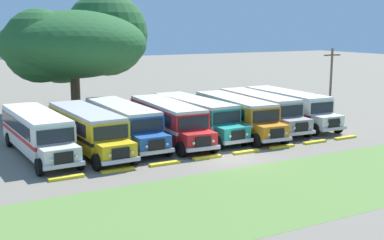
{
  "coord_description": "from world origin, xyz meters",
  "views": [
    {
      "loc": [
        -17.37,
        -26.29,
        8.33
      ],
      "look_at": [
        0.0,
        5.33,
        1.6
      ],
      "focal_mm": 46.85,
      "sensor_mm": 36.0,
      "label": 1
    }
  ],
  "objects_px": {
    "parked_bus_slot_2": "(123,122)",
    "parked_bus_slot_5": "(236,113)",
    "parked_bus_slot_4": "(196,115)",
    "parked_bus_slot_7": "(288,106)",
    "parked_bus_slot_1": "(87,128)",
    "parked_bus_slot_0": "(37,131)",
    "utility_pole": "(331,83)",
    "parked_bus_slot_6": "(260,109)",
    "broad_shade_tree": "(76,43)",
    "parked_bus_slot_3": "(168,119)"
  },
  "relations": [
    {
      "from": "parked_bus_slot_2",
      "to": "parked_bus_slot_5",
      "type": "height_order",
      "value": "same"
    },
    {
      "from": "parked_bus_slot_4",
      "to": "parked_bus_slot_7",
      "type": "distance_m",
      "value": 9.16
    },
    {
      "from": "parked_bus_slot_1",
      "to": "parked_bus_slot_7",
      "type": "height_order",
      "value": "same"
    },
    {
      "from": "parked_bus_slot_0",
      "to": "parked_bus_slot_1",
      "type": "bearing_deg",
      "value": 77.23
    },
    {
      "from": "parked_bus_slot_0",
      "to": "parked_bus_slot_1",
      "type": "height_order",
      "value": "same"
    },
    {
      "from": "parked_bus_slot_5",
      "to": "parked_bus_slot_7",
      "type": "bearing_deg",
      "value": 102.76
    },
    {
      "from": "parked_bus_slot_7",
      "to": "parked_bus_slot_0",
      "type": "bearing_deg",
      "value": -86.99
    },
    {
      "from": "parked_bus_slot_2",
      "to": "utility_pole",
      "type": "bearing_deg",
      "value": 86.38
    },
    {
      "from": "parked_bus_slot_0",
      "to": "parked_bus_slot_7",
      "type": "xyz_separation_m",
      "value": [
        21.31,
        0.36,
        0.0
      ]
    },
    {
      "from": "parked_bus_slot_5",
      "to": "parked_bus_slot_6",
      "type": "xyz_separation_m",
      "value": [
        2.97,
        0.92,
        0.0
      ]
    },
    {
      "from": "parked_bus_slot_5",
      "to": "broad_shade_tree",
      "type": "height_order",
      "value": "broad_shade_tree"
    },
    {
      "from": "utility_pole",
      "to": "parked_bus_slot_0",
      "type": "bearing_deg",
      "value": 178.19
    },
    {
      "from": "parked_bus_slot_6",
      "to": "broad_shade_tree",
      "type": "relative_size",
      "value": 0.75
    },
    {
      "from": "parked_bus_slot_6",
      "to": "parked_bus_slot_5",
      "type": "bearing_deg",
      "value": -69.1
    },
    {
      "from": "parked_bus_slot_4",
      "to": "parked_bus_slot_6",
      "type": "distance_m",
      "value": 6.13
    },
    {
      "from": "parked_bus_slot_0",
      "to": "parked_bus_slot_4",
      "type": "xyz_separation_m",
      "value": [
        12.15,
        0.32,
        0.0
      ]
    },
    {
      "from": "parked_bus_slot_1",
      "to": "broad_shade_tree",
      "type": "relative_size",
      "value": 0.74
    },
    {
      "from": "parked_bus_slot_3",
      "to": "parked_bus_slot_6",
      "type": "relative_size",
      "value": 1.0
    },
    {
      "from": "parked_bus_slot_3",
      "to": "parked_bus_slot_5",
      "type": "distance_m",
      "value": 5.87
    },
    {
      "from": "parked_bus_slot_2",
      "to": "parked_bus_slot_4",
      "type": "height_order",
      "value": "same"
    },
    {
      "from": "parked_bus_slot_0",
      "to": "broad_shade_tree",
      "type": "xyz_separation_m",
      "value": [
        6.64,
        13.5,
        5.29
      ]
    },
    {
      "from": "utility_pole",
      "to": "parked_bus_slot_2",
      "type": "bearing_deg",
      "value": 176.56
    },
    {
      "from": "broad_shade_tree",
      "to": "parked_bus_slot_2",
      "type": "bearing_deg",
      "value": -92.26
    },
    {
      "from": "parked_bus_slot_4",
      "to": "parked_bus_slot_0",
      "type": "bearing_deg",
      "value": -89.47
    },
    {
      "from": "parked_bus_slot_6",
      "to": "parked_bus_slot_1",
      "type": "bearing_deg",
      "value": -82.72
    },
    {
      "from": "parked_bus_slot_5",
      "to": "parked_bus_slot_6",
      "type": "relative_size",
      "value": 1.0
    },
    {
      "from": "parked_bus_slot_0",
      "to": "utility_pole",
      "type": "xyz_separation_m",
      "value": [
        25.02,
        -0.79,
        1.92
      ]
    },
    {
      "from": "parked_bus_slot_0",
      "to": "parked_bus_slot_7",
      "type": "height_order",
      "value": "same"
    },
    {
      "from": "parked_bus_slot_4",
      "to": "parked_bus_slot_5",
      "type": "bearing_deg",
      "value": 73.41
    },
    {
      "from": "parked_bus_slot_0",
      "to": "broad_shade_tree",
      "type": "relative_size",
      "value": 0.75
    },
    {
      "from": "parked_bus_slot_0",
      "to": "parked_bus_slot_3",
      "type": "height_order",
      "value": "same"
    },
    {
      "from": "parked_bus_slot_4",
      "to": "parked_bus_slot_2",
      "type": "bearing_deg",
      "value": -91.23
    },
    {
      "from": "parked_bus_slot_4",
      "to": "utility_pole",
      "type": "bearing_deg",
      "value": 84.09
    },
    {
      "from": "broad_shade_tree",
      "to": "parked_bus_slot_6",
      "type": "bearing_deg",
      "value": -48.47
    },
    {
      "from": "parked_bus_slot_4",
      "to": "parked_bus_slot_5",
      "type": "distance_m",
      "value": 3.27
    },
    {
      "from": "parked_bus_slot_3",
      "to": "parked_bus_slot_4",
      "type": "distance_m",
      "value": 2.78
    },
    {
      "from": "broad_shade_tree",
      "to": "parked_bus_slot_5",
      "type": "bearing_deg",
      "value": -58.36
    },
    {
      "from": "parked_bus_slot_3",
      "to": "utility_pole",
      "type": "distance_m",
      "value": 15.71
    },
    {
      "from": "parked_bus_slot_2",
      "to": "parked_bus_slot_5",
      "type": "xyz_separation_m",
      "value": [
        9.18,
        -0.91,
        0.0
      ]
    },
    {
      "from": "parked_bus_slot_6",
      "to": "utility_pole",
      "type": "bearing_deg",
      "value": 84.0
    },
    {
      "from": "parked_bus_slot_2",
      "to": "parked_bus_slot_4",
      "type": "xyz_separation_m",
      "value": [
        6.03,
        -0.03,
        0.0
      ]
    },
    {
      "from": "parked_bus_slot_2",
      "to": "parked_bus_slot_7",
      "type": "height_order",
      "value": "same"
    },
    {
      "from": "parked_bus_slot_3",
      "to": "utility_pole",
      "type": "height_order",
      "value": "utility_pole"
    },
    {
      "from": "parked_bus_slot_1",
      "to": "parked_bus_slot_5",
      "type": "bearing_deg",
      "value": 88.02
    },
    {
      "from": "parked_bus_slot_2",
      "to": "parked_bus_slot_7",
      "type": "bearing_deg",
      "value": 89.88
    },
    {
      "from": "parked_bus_slot_5",
      "to": "parked_bus_slot_7",
      "type": "relative_size",
      "value": 1.01
    },
    {
      "from": "parked_bus_slot_1",
      "to": "parked_bus_slot_3",
      "type": "bearing_deg",
      "value": 90.52
    },
    {
      "from": "parked_bus_slot_0",
      "to": "parked_bus_slot_2",
      "type": "xyz_separation_m",
      "value": [
        6.13,
        0.35,
        0.0
      ]
    },
    {
      "from": "parked_bus_slot_6",
      "to": "parked_bus_slot_7",
      "type": "height_order",
      "value": "same"
    },
    {
      "from": "parked_bus_slot_1",
      "to": "parked_bus_slot_6",
      "type": "bearing_deg",
      "value": 91.5
    }
  ]
}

